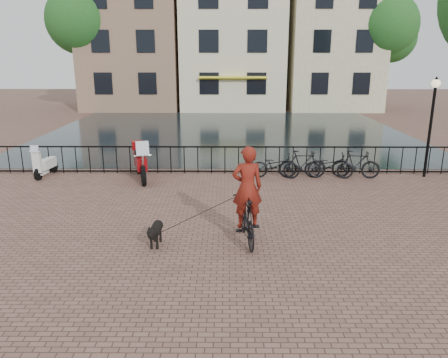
{
  "coord_description": "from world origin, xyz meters",
  "views": [
    {
      "loc": [
        0.07,
        -7.64,
        4.22
      ],
      "look_at": [
        0.0,
        3.0,
        1.2
      ],
      "focal_mm": 35.0,
      "sensor_mm": 36.0,
      "label": 1
    }
  ],
  "objects_px": {
    "lamp_post": "(432,110)",
    "motorcycle": "(140,158)",
    "scooter": "(45,159)",
    "cyclist": "(247,201)",
    "dog": "(156,233)"
  },
  "relations": [
    {
      "from": "lamp_post",
      "to": "motorcycle",
      "type": "relative_size",
      "value": 1.53
    },
    {
      "from": "scooter",
      "to": "cyclist",
      "type": "bearing_deg",
      "value": -32.09
    },
    {
      "from": "lamp_post",
      "to": "dog",
      "type": "xyz_separation_m",
      "value": [
        -8.76,
        -5.98,
        -2.08
      ]
    },
    {
      "from": "dog",
      "to": "motorcycle",
      "type": "height_order",
      "value": "motorcycle"
    },
    {
      "from": "cyclist",
      "to": "dog",
      "type": "bearing_deg",
      "value": -0.77
    },
    {
      "from": "scooter",
      "to": "dog",
      "type": "bearing_deg",
      "value": -43.31
    },
    {
      "from": "lamp_post",
      "to": "cyclist",
      "type": "relative_size",
      "value": 1.29
    },
    {
      "from": "dog",
      "to": "lamp_post",
      "type": "bearing_deg",
      "value": 36.65
    },
    {
      "from": "motorcycle",
      "to": "scooter",
      "type": "distance_m",
      "value": 3.53
    },
    {
      "from": "cyclist",
      "to": "scooter",
      "type": "xyz_separation_m",
      "value": [
        -7.0,
        5.73,
        -0.38
      ]
    },
    {
      "from": "cyclist",
      "to": "scooter",
      "type": "relative_size",
      "value": 1.89
    },
    {
      "from": "cyclist",
      "to": "dog",
      "type": "distance_m",
      "value": 2.22
    },
    {
      "from": "cyclist",
      "to": "motorcycle",
      "type": "distance_m",
      "value": 6.39
    },
    {
      "from": "cyclist",
      "to": "motorcycle",
      "type": "relative_size",
      "value": 1.19
    },
    {
      "from": "cyclist",
      "to": "scooter",
      "type": "distance_m",
      "value": 9.06
    }
  ]
}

